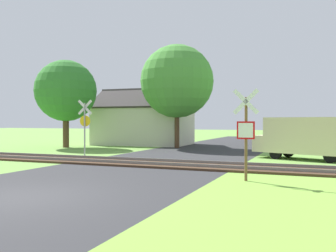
{
  "coord_description": "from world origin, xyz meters",
  "views": [
    {
      "loc": [
        7.31,
        -7.78,
        2.03
      ],
      "look_at": [
        0.5,
        9.12,
        1.8
      ],
      "focal_mm": 40.0,
      "sensor_mm": 36.0,
      "label": 1
    }
  ],
  "objects_px": {
    "house": "(144,124)",
    "tree_center": "(177,81)",
    "stop_sign_near": "(246,130)",
    "tree_left": "(66,91)",
    "crossing_sign_far": "(85,123)",
    "mail_truck": "(305,136)"
  },
  "relations": [
    {
      "from": "stop_sign_near",
      "to": "house",
      "type": "relative_size",
      "value": 0.38
    },
    {
      "from": "tree_left",
      "to": "tree_center",
      "type": "bearing_deg",
      "value": 18.48
    },
    {
      "from": "stop_sign_near",
      "to": "mail_truck",
      "type": "xyz_separation_m",
      "value": [
        1.6,
        8.35,
        -0.5
      ]
    },
    {
      "from": "crossing_sign_far",
      "to": "tree_left",
      "type": "height_order",
      "value": "tree_left"
    },
    {
      "from": "crossing_sign_far",
      "to": "tree_center",
      "type": "bearing_deg",
      "value": 63.8
    },
    {
      "from": "stop_sign_near",
      "to": "tree_left",
      "type": "bearing_deg",
      "value": -37.78
    },
    {
      "from": "house",
      "to": "tree_center",
      "type": "bearing_deg",
      "value": -36.7
    },
    {
      "from": "tree_center",
      "to": "stop_sign_near",
      "type": "bearing_deg",
      "value": -61.01
    },
    {
      "from": "crossing_sign_far",
      "to": "mail_truck",
      "type": "xyz_separation_m",
      "value": [
        11.83,
        2.87,
        -0.7
      ]
    },
    {
      "from": "mail_truck",
      "to": "stop_sign_near",
      "type": "bearing_deg",
      "value": -170.68
    },
    {
      "from": "stop_sign_near",
      "to": "house",
      "type": "bearing_deg",
      "value": -57.31
    },
    {
      "from": "stop_sign_near",
      "to": "crossing_sign_far",
      "type": "height_order",
      "value": "crossing_sign_far"
    },
    {
      "from": "tree_center",
      "to": "mail_truck",
      "type": "distance_m",
      "value": 11.54
    },
    {
      "from": "mail_truck",
      "to": "crossing_sign_far",
      "type": "bearing_deg",
      "value": 123.81
    },
    {
      "from": "house",
      "to": "tree_center",
      "type": "xyz_separation_m",
      "value": [
        4.14,
        -2.82,
        3.29
      ]
    },
    {
      "from": "house",
      "to": "mail_truck",
      "type": "xyz_separation_m",
      "value": [
        13.47,
        -8.41,
        -0.54
      ]
    },
    {
      "from": "tree_left",
      "to": "house",
      "type": "bearing_deg",
      "value": 53.95
    },
    {
      "from": "house",
      "to": "tree_center",
      "type": "distance_m",
      "value": 5.99
    },
    {
      "from": "house",
      "to": "stop_sign_near",
      "type": "bearing_deg",
      "value": -57.16
    },
    {
      "from": "stop_sign_near",
      "to": "mail_truck",
      "type": "height_order",
      "value": "stop_sign_near"
    },
    {
      "from": "stop_sign_near",
      "to": "tree_left",
      "type": "xyz_separation_m",
      "value": [
        -15.91,
        11.21,
        2.65
      ]
    },
    {
      "from": "tree_left",
      "to": "mail_truck",
      "type": "relative_size",
      "value": 1.29
    }
  ]
}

